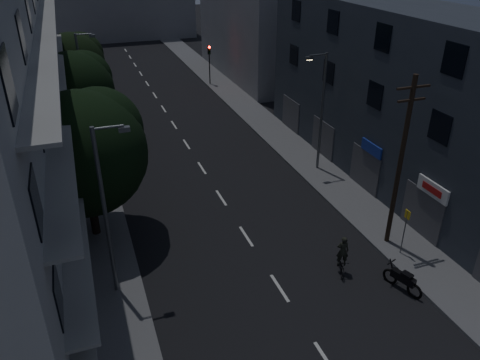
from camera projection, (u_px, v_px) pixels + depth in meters
ground at (185, 142)px, 37.30m from camera, size 160.00×160.00×0.00m
sidewalk_left at (87, 154)px, 35.02m from camera, size 3.00×90.00×0.15m
sidewalk_right at (271, 129)px, 39.51m from camera, size 3.00×90.00×0.15m
lane_markings at (169, 116)px, 42.50m from camera, size 0.15×60.50×0.01m
building_right at (410, 100)px, 29.16m from camera, size 6.19×28.00×11.00m
building_far_left at (17, 6)px, 49.14m from camera, size 6.00×20.00×16.00m
building_far_right at (250, 17)px, 52.02m from camera, size 6.00×20.00×13.00m
building_far_end at (114, 5)px, 72.45m from camera, size 24.00×8.00×10.00m
tree_near at (84, 149)px, 23.46m from camera, size 6.47×6.47×7.98m
tree_mid at (75, 88)px, 34.39m from camera, size 5.85×5.85×7.20m
tree_far at (73, 62)px, 41.87m from camera, size 5.66×5.66×7.01m
traffic_signal_far_right at (209, 57)px, 49.93m from camera, size 0.28×0.37×4.10m
traffic_signal_far_left at (86, 68)px, 45.59m from camera, size 0.28×0.37×4.10m
street_lamp_left_near at (107, 206)px, 19.58m from camera, size 1.51×0.25×8.00m
street_lamp_right at (321, 107)px, 30.78m from camera, size 1.51×0.25×8.00m
street_lamp_left_far at (84, 80)px, 36.50m from camera, size 1.51×0.25×8.00m
utility_pole at (401, 161)px, 22.85m from camera, size 1.80×0.24×9.00m
bus_stop_sign at (406, 224)px, 23.27m from camera, size 0.06×0.35×2.52m
motorcycle at (403, 280)px, 21.56m from camera, size 0.91×2.03×1.35m
cyclist at (342, 260)px, 22.66m from camera, size 1.11×1.70×2.03m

